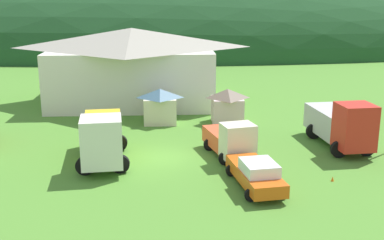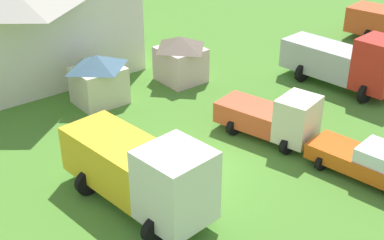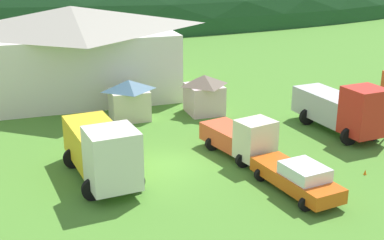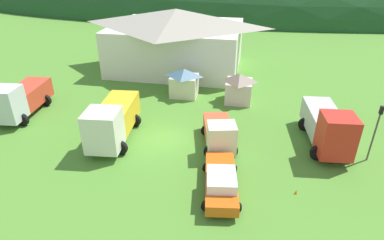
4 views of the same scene
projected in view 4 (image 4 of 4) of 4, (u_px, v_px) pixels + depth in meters
The scene contains 12 objects.
ground_plane at pixel (166, 139), 25.51m from camera, with size 200.00×200.00×0.00m, color #4C842D.
forested_hill_backdrop at pixel (235, 5), 85.69m from camera, with size 156.66×60.00×33.55m, color #1E4723.
depot_building at pixel (177, 38), 39.04m from camera, with size 16.15×12.56×7.08m.
play_shed_cream at pixel (184, 82), 32.36m from camera, with size 2.81×2.50×2.83m.
play_shed_pink at pixel (239, 87), 31.11m from camera, with size 2.60×2.76×2.84m.
tow_truck_silver at pixel (19, 99), 28.29m from camera, with size 3.50×6.80×3.36m.
heavy_rig_striped at pixel (112, 120), 24.58m from camera, with size 3.58×7.24×3.41m.
light_truck_cream at pixel (219, 133), 23.95m from camera, with size 3.13×5.29×2.55m.
crane_truck_red at pixel (328, 126), 23.83m from camera, with size 3.41×7.17×3.50m.
service_pickup_orange at pixel (221, 181), 19.60m from camera, with size 2.81×5.55×1.66m.
traffic_light_east at pixel (376, 128), 21.81m from camera, with size 0.20×0.32×4.19m.
traffic_cone_near_pickup at pixel (296, 194), 19.84m from camera, with size 0.36×0.36×0.57m, color orange.
Camera 4 is at (6.17, -21.05, 13.26)m, focal length 30.45 mm.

